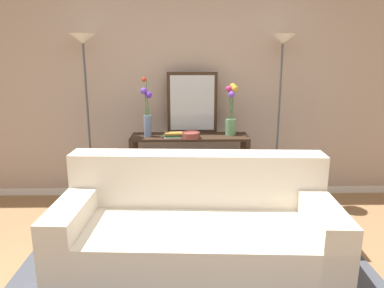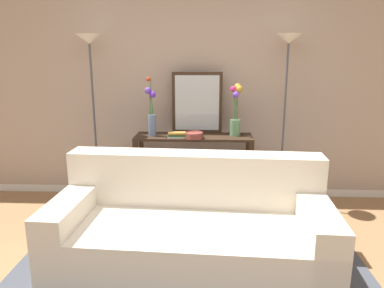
% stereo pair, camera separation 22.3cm
% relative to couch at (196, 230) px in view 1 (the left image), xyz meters
% --- Properties ---
extents(back_wall, '(12.00, 0.15, 3.00)m').
position_rel_couch_xyz_m(back_wall, '(0.01, 1.64, 1.19)').
color(back_wall, white).
rests_on(back_wall, ground).
extents(area_rug, '(2.87, 2.03, 0.01)m').
position_rel_couch_xyz_m(area_rug, '(-0.00, -0.16, -0.30)').
color(area_rug, '#474C56').
rests_on(area_rug, ground).
extents(couch, '(2.21, 1.08, 0.88)m').
position_rel_couch_xyz_m(couch, '(0.00, 0.00, 0.00)').
color(couch, beige).
rests_on(couch, ground).
extents(console_table, '(1.30, 0.39, 0.82)m').
position_rel_couch_xyz_m(console_table, '(-0.04, 1.26, 0.26)').
color(console_table, '#382619').
rests_on(console_table, ground).
extents(floor_lamp_left, '(0.28, 0.28, 1.91)m').
position_rel_couch_xyz_m(floor_lamp_left, '(-1.15, 1.28, 1.19)').
color(floor_lamp_left, '#4C4C51').
rests_on(floor_lamp_left, ground).
extents(floor_lamp_right, '(0.28, 0.28, 1.91)m').
position_rel_couch_xyz_m(floor_lamp_right, '(0.95, 1.28, 1.19)').
color(floor_lamp_right, '#4C4C51').
rests_on(floor_lamp_right, ground).
extents(wall_mirror, '(0.57, 0.02, 0.69)m').
position_rel_couch_xyz_m(wall_mirror, '(-0.00, 1.42, 0.85)').
color(wall_mirror, '#382619').
rests_on(wall_mirror, console_table).
extents(vase_tall_flowers, '(0.12, 0.10, 0.64)m').
position_rel_couch_xyz_m(vase_tall_flowers, '(-0.50, 1.22, 0.79)').
color(vase_tall_flowers, '#6B84AD').
rests_on(vase_tall_flowers, console_table).
extents(vase_short_flowers, '(0.14, 0.14, 0.57)m').
position_rel_couch_xyz_m(vase_short_flowers, '(0.43, 1.29, 0.75)').
color(vase_short_flowers, '#669E6B').
rests_on(vase_short_flowers, console_table).
extents(fruit_bowl, '(0.20, 0.20, 0.06)m').
position_rel_couch_xyz_m(fruit_bowl, '(-0.02, 1.13, 0.54)').
color(fruit_bowl, brown).
rests_on(fruit_bowl, console_table).
extents(book_stack, '(0.23, 0.15, 0.06)m').
position_rel_couch_xyz_m(book_stack, '(-0.21, 1.15, 0.54)').
color(book_stack, silver).
rests_on(book_stack, console_table).
extents(book_row_under_console, '(0.32, 0.17, 0.13)m').
position_rel_couch_xyz_m(book_row_under_console, '(-0.41, 1.26, -0.25)').
color(book_row_under_console, silver).
rests_on(book_row_under_console, ground).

